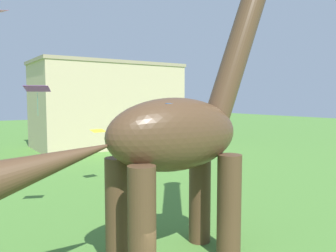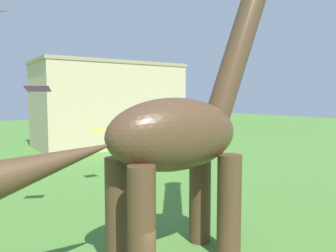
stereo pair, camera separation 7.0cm
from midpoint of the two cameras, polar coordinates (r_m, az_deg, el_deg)
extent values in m
cylinder|color=#513823|center=(19.11, 5.22, -11.45)|extent=(1.19, 1.19, 5.13)
cylinder|color=#513823|center=(17.49, 10.04, -13.05)|extent=(1.19, 1.19, 5.13)
cylinder|color=#513823|center=(16.59, -8.48, -14.02)|extent=(1.19, 1.19, 5.13)
cylinder|color=#513823|center=(14.69, -4.52, -16.50)|extent=(1.19, 1.19, 5.13)
ellipsoid|color=#513823|center=(16.06, 1.06, -1.40)|extent=(7.02, 3.02, 3.46)
cylinder|color=#513823|center=(19.33, 12.68, 16.01)|extent=(5.05, 1.30, 10.00)
cone|color=#513823|center=(13.71, -19.67, -6.07)|extent=(6.17, 1.73, 2.93)
cylinder|color=#6B6056|center=(25.46, -7.69, -12.46)|extent=(0.13, 0.13, 0.76)
cylinder|color=#6B6056|center=(25.53, -7.31, -12.40)|extent=(0.13, 0.13, 0.76)
cube|color=blue|center=(25.31, -7.52, -11.02)|extent=(0.41, 0.25, 0.54)
sphere|color=tan|center=(25.21, -7.53, -10.16)|extent=(0.24, 0.24, 0.24)
cylinder|color=blue|center=(25.20, -8.01, -11.03)|extent=(0.10, 0.10, 0.51)
cylinder|color=blue|center=(25.41, -7.03, -10.89)|extent=(0.10, 0.10, 0.51)
cube|color=pink|center=(25.92, -26.32, 16.83)|extent=(1.01, 1.14, 0.14)
cube|color=yellow|center=(31.42, -11.67, -0.78)|extent=(1.36, 1.06, 0.21)
cube|color=purple|center=(22.43, -21.10, 5.84)|extent=(1.75, 1.55, 0.35)
cylinder|color=#19B2B7|center=(22.43, -21.03, 3.43)|extent=(0.01, 0.01, 1.45)
cube|color=#287AE5|center=(15.21, 0.16, 3.40)|extent=(0.74, 0.55, 0.23)
cube|color=#CCB78E|center=(57.09, -10.05, 3.27)|extent=(22.74, 11.71, 13.05)
cube|color=tan|center=(57.33, -10.15, 10.06)|extent=(23.19, 11.94, 0.50)
camera|label=1|loc=(0.04, -90.12, -0.01)|focal=36.49mm
camera|label=2|loc=(0.04, 89.88, 0.01)|focal=36.49mm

